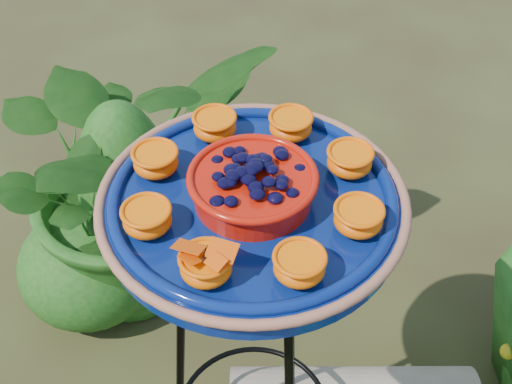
# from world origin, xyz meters

# --- Properties ---
(tripod_stand) EXTENTS (0.46, 0.46, 0.95)m
(tripod_stand) POSITION_xyz_m (-0.06, 0.03, 0.58)
(tripod_stand) COLOR black
(tripod_stand) RESTS_ON ground
(feeder_dish) EXTENTS (0.64, 0.64, 0.11)m
(feeder_dish) POSITION_xyz_m (-0.06, 0.03, 0.99)
(feeder_dish) COLOR navy
(feeder_dish) RESTS_ON tripod_stand
(shrub_back_left) EXTENTS (1.03, 1.03, 0.87)m
(shrub_back_left) POSITION_xyz_m (-0.52, 0.67, 0.43)
(shrub_back_left) COLOR #174913
(shrub_back_left) RESTS_ON ground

